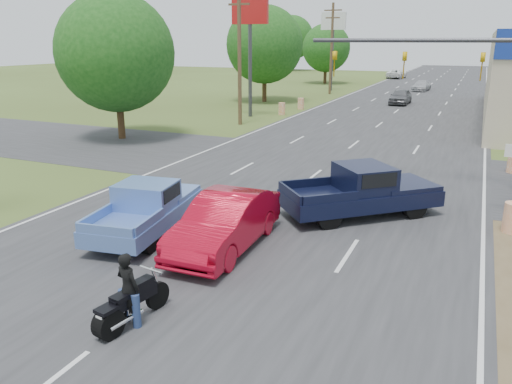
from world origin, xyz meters
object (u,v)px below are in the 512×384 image
at_px(red_convertible, 225,223).
at_px(rider, 128,292).
at_px(motorcycle, 128,306).
at_px(navy_pickup, 364,190).
at_px(distant_car_white, 397,74).
at_px(distant_car_silver, 421,86).
at_px(blue_pickup, 148,207).
at_px(distant_car_grey, 401,97).

xyz_separation_m(red_convertible, rider, (0.04, -4.60, -0.01)).
height_order(red_convertible, motorcycle, red_convertible).
distance_m(navy_pickup, distant_car_white, 69.45).
xyz_separation_m(red_convertible, motorcycle, (0.03, -4.65, -0.34)).
height_order(navy_pickup, distant_car_white, navy_pickup).
bearing_deg(rider, motorcycle, 90.00).
bearing_deg(motorcycle, distant_car_white, 104.15).
bearing_deg(distant_car_silver, distant_car_white, 112.40).
relative_size(blue_pickup, distant_car_white, 0.99).
bearing_deg(red_convertible, motorcycle, -91.63).
xyz_separation_m(blue_pickup, distant_car_silver, (2.64, 52.87, -0.22)).
bearing_deg(distant_car_grey, red_convertible, -87.70).
relative_size(motorcycle, rider, 1.32).
height_order(motorcycle, distant_car_silver, distant_car_silver).
distance_m(blue_pickup, navy_pickup, 7.50).
bearing_deg(distant_car_silver, distant_car_grey, -85.60).
bearing_deg(rider, distant_car_silver, -80.26).
bearing_deg(distant_car_white, motorcycle, 99.82).
relative_size(motorcycle, distant_car_white, 0.40).
relative_size(motorcycle, distant_car_silver, 0.50).
bearing_deg(rider, blue_pickup, -49.04).
relative_size(motorcycle, blue_pickup, 0.41).
xyz_separation_m(red_convertible, distant_car_grey, (-0.61, 38.30, -0.08)).
relative_size(rider, distant_car_grey, 0.37).
height_order(red_convertible, blue_pickup, blue_pickup).
bearing_deg(motorcycle, distant_car_silver, 99.73).
bearing_deg(motorcycle, red_convertible, 99.74).
height_order(motorcycle, navy_pickup, navy_pickup).
bearing_deg(red_convertible, navy_pickup, 54.48).
relative_size(red_convertible, distant_car_grey, 1.15).
bearing_deg(distant_car_grey, distant_car_white, 100.81).
relative_size(motorcycle, navy_pickup, 0.38).
distance_m(red_convertible, distant_car_grey, 38.30).
bearing_deg(motorcycle, navy_pickup, 81.14).
distance_m(red_convertible, distant_car_silver, 53.12).
xyz_separation_m(distant_car_silver, distant_car_white, (-6.15, 20.35, 0.11)).
xyz_separation_m(navy_pickup, distant_car_white, (-9.55, 68.79, -0.19)).
bearing_deg(navy_pickup, distant_car_silver, 142.05).
relative_size(distant_car_silver, distant_car_white, 0.81).
height_order(distant_car_grey, distant_car_silver, distant_car_grey).
height_order(blue_pickup, navy_pickup, navy_pickup).
bearing_deg(motorcycle, distant_car_grey, 100.26).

